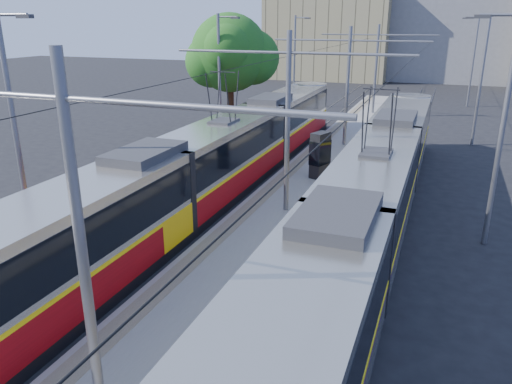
% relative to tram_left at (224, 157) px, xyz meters
% --- Properties ---
extents(ground, '(160.00, 160.00, 0.00)m').
position_rel_tram_left_xyz_m(ground, '(3.60, -9.93, -1.71)').
color(ground, black).
rests_on(ground, ground).
extents(platform, '(4.00, 50.00, 0.30)m').
position_rel_tram_left_xyz_m(platform, '(3.60, 7.07, -1.56)').
color(platform, gray).
rests_on(platform, ground).
extents(tactile_strip_left, '(0.70, 50.00, 0.01)m').
position_rel_tram_left_xyz_m(tactile_strip_left, '(2.15, 7.07, -1.40)').
color(tactile_strip_left, gray).
rests_on(tactile_strip_left, platform).
extents(tactile_strip_right, '(0.70, 50.00, 0.01)m').
position_rel_tram_left_xyz_m(tactile_strip_right, '(5.05, 7.07, -1.40)').
color(tactile_strip_right, gray).
rests_on(tactile_strip_right, platform).
extents(rails, '(8.71, 70.00, 0.03)m').
position_rel_tram_left_xyz_m(rails, '(3.60, 7.07, -1.69)').
color(rails, gray).
rests_on(rails, ground).
extents(track_arrow, '(1.20, 5.00, 0.01)m').
position_rel_tram_left_xyz_m(track_arrow, '(0.00, -12.93, -1.70)').
color(track_arrow, silver).
rests_on(track_arrow, ground).
extents(tram_left, '(2.43, 32.01, 5.50)m').
position_rel_tram_left_xyz_m(tram_left, '(0.00, 0.00, 0.00)').
color(tram_left, black).
rests_on(tram_left, ground).
extents(tram_right, '(2.43, 31.59, 5.50)m').
position_rel_tram_left_xyz_m(tram_right, '(7.20, -3.28, 0.15)').
color(tram_right, black).
rests_on(tram_right, ground).
extents(catenary, '(9.20, 70.00, 7.00)m').
position_rel_tram_left_xyz_m(catenary, '(3.60, 4.22, 2.82)').
color(catenary, slate).
rests_on(catenary, platform).
extents(street_lamps, '(15.18, 38.22, 8.00)m').
position_rel_tram_left_xyz_m(street_lamps, '(3.60, 11.07, 2.48)').
color(street_lamps, slate).
rests_on(street_lamps, ground).
extents(shelter, '(0.93, 1.16, 2.23)m').
position_rel_tram_left_xyz_m(shelter, '(3.79, 2.88, -0.24)').
color(shelter, black).
rests_on(shelter, platform).
extents(tree, '(5.59, 5.17, 8.12)m').
position_rel_tram_left_xyz_m(tree, '(-4.05, 11.00, 3.78)').
color(tree, '#382314').
rests_on(tree, ground).
extents(building_left, '(16.32, 12.24, 12.11)m').
position_rel_tram_left_xyz_m(building_left, '(-6.40, 50.07, 4.36)').
color(building_left, gray).
rests_on(building_left, ground).
extents(building_centre, '(18.36, 14.28, 16.72)m').
position_rel_tram_left_xyz_m(building_centre, '(9.60, 54.07, 6.66)').
color(building_centre, gray).
rests_on(building_centre, ground).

